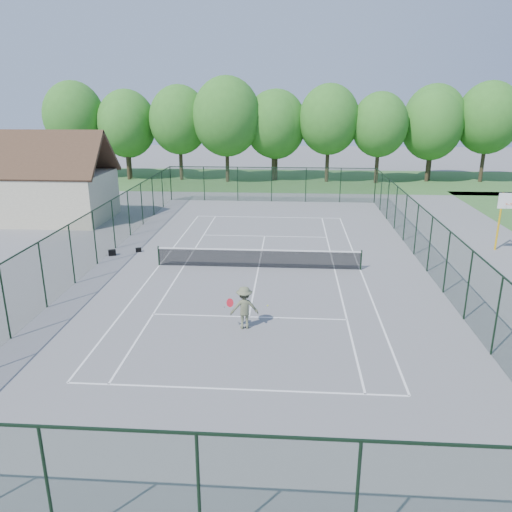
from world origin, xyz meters
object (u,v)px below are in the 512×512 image
object	(u,v)px
tennis_net	(259,257)
sports_bag_a	(112,253)
tennis_player	(244,308)
basketball_goal	(504,210)

from	to	relation	value
tennis_net	sports_bag_a	size ratio (longest dim) A/B	26.15
sports_bag_a	tennis_player	distance (m)	12.48
basketball_goal	tennis_net	bearing A→B (deg)	-164.97
sports_bag_a	tennis_player	xyz separation A→B (m)	(8.61, -9.01, 0.71)
tennis_net	basketball_goal	distance (m)	14.78
basketball_goal	tennis_player	world-z (taller)	basketball_goal
tennis_player	tennis_net	bearing A→B (deg)	89.29
basketball_goal	sports_bag_a	xyz separation A→B (m)	(-22.84, -2.23, -2.40)
basketball_goal	sports_bag_a	world-z (taller)	basketball_goal
basketball_goal	tennis_player	bearing A→B (deg)	-141.72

